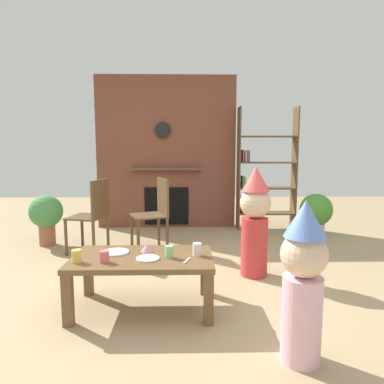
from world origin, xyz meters
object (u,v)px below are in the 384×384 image
at_px(paper_cup_near_left, 104,257).
at_px(potted_plant_tall, 316,213).
at_px(paper_cup_near_right, 169,252).
at_px(paper_cup_center, 77,256).
at_px(child_with_cone_hat, 303,278).
at_px(dining_chair_middle, 156,209).
at_px(bookshelf, 263,173).
at_px(paper_cup_far_left, 197,249).
at_px(potted_plant_short, 46,214).
at_px(coffee_table, 143,264).
at_px(birthday_cake_slice, 147,247).
at_px(dining_chair_left, 94,212).
at_px(paper_plate_rear, 116,252).
at_px(paper_plate_front, 148,258).
at_px(child_in_pink, 255,219).

height_order(paper_cup_near_left, potted_plant_tall, potted_plant_tall).
relative_size(paper_cup_near_right, paper_cup_center, 0.99).
relative_size(child_with_cone_hat, dining_chair_middle, 1.09).
bearing_deg(bookshelf, paper_cup_far_left, -112.55).
bearing_deg(bookshelf, potted_plant_short, -163.70).
bearing_deg(child_with_cone_hat, coffee_table, -0.00).
distance_m(birthday_cake_slice, potted_plant_tall, 2.93).
distance_m(paper_cup_near_left, dining_chair_left, 1.70).
bearing_deg(coffee_table, birthday_cake_slice, 81.09).
distance_m(paper_cup_near_left, paper_plate_rear, 0.24).
distance_m(child_with_cone_hat, potted_plant_tall, 3.04).
xyz_separation_m(paper_plate_rear, potted_plant_short, (-1.26, 1.74, -0.02)).
relative_size(paper_cup_center, paper_plate_rear, 0.44).
bearing_deg(coffee_table, paper_cup_far_left, 0.98).
relative_size(birthday_cake_slice, dining_chair_left, 0.11).
height_order(paper_cup_near_right, birthday_cake_slice, paper_cup_near_right).
xyz_separation_m(bookshelf, paper_cup_near_right, (-1.34, -2.76, -0.41)).
relative_size(paper_cup_center, dining_chair_left, 0.11).
bearing_deg(dining_chair_middle, paper_cup_near_left, 61.28).
xyz_separation_m(paper_cup_center, potted_plant_short, (-1.01, 1.97, -0.06)).
distance_m(paper_plate_rear, dining_chair_middle, 1.54).
bearing_deg(potted_plant_short, paper_plate_front, -51.20).
height_order(paper_plate_rear, potted_plant_short, potted_plant_short).
xyz_separation_m(paper_cup_near_right, dining_chair_left, (-0.98, 1.52, 0.04)).
bearing_deg(child_in_pink, paper_plate_rear, -8.36).
bearing_deg(birthday_cake_slice, paper_cup_far_left, -17.00).
xyz_separation_m(potted_plant_tall, potted_plant_short, (-3.66, -0.27, 0.04)).
distance_m(birthday_cake_slice, potted_plant_short, 2.27).
xyz_separation_m(coffee_table, child_in_pink, (1.03, 0.70, 0.22)).
height_order(paper_cup_far_left, child_with_cone_hat, child_with_cone_hat).
bearing_deg(potted_plant_tall, birthday_cake_slice, -137.63).
bearing_deg(paper_plate_rear, coffee_table, -21.82).
xyz_separation_m(coffee_table, dining_chair_middle, (-0.03, 1.61, 0.15)).
relative_size(paper_cup_near_left, potted_plant_short, 0.13).
xyz_separation_m(paper_cup_near_right, potted_plant_short, (-1.70, 1.87, -0.06)).
relative_size(coffee_table, paper_plate_rear, 5.16).
height_order(paper_cup_near_right, potted_plant_short, potted_plant_short).
bearing_deg(potted_plant_short, bookshelf, 16.30).
relative_size(paper_cup_near_right, birthday_cake_slice, 0.94).
distance_m(coffee_table, birthday_cake_slice, 0.17).
height_order(paper_cup_near_right, paper_cup_center, paper_cup_center).
distance_m(paper_plate_front, potted_plant_short, 2.45).
bearing_deg(child_with_cone_hat, paper_plate_rear, 2.08).
bearing_deg(paper_cup_far_left, paper_cup_near_left, -168.02).
distance_m(dining_chair_left, potted_plant_tall, 3.02).
relative_size(dining_chair_middle, potted_plant_short, 1.36).
xyz_separation_m(paper_cup_near_right, child_with_cone_hat, (0.81, -0.66, 0.04)).
bearing_deg(dining_chair_middle, paper_cup_far_left, 84.84).
xyz_separation_m(paper_cup_far_left, potted_plant_tall, (1.75, 2.10, -0.11)).
relative_size(paper_cup_near_left, child_with_cone_hat, 0.09).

